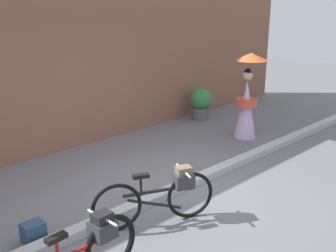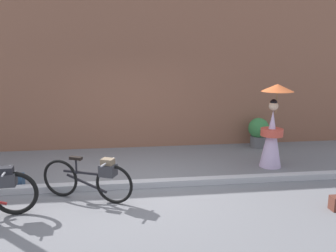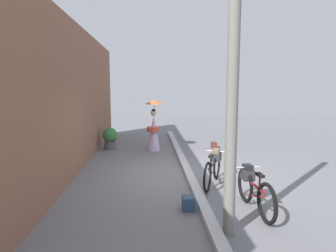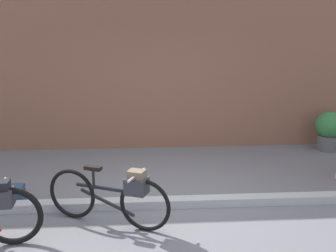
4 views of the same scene
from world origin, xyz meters
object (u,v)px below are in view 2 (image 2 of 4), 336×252
(backpack_spare, at_px, (16,181))
(potted_plant_by_door, at_px, (259,131))
(bicycle_near_officer, at_px, (91,177))
(person_with_parasol, at_px, (273,128))

(backpack_spare, bearing_deg, potted_plant_by_door, 21.23)
(bicycle_near_officer, xyz_separation_m, potted_plant_by_door, (4.19, 2.99, 0.02))
(person_with_parasol, distance_m, backpack_spare, 5.39)
(person_with_parasol, height_order, backpack_spare, person_with_parasol)
(bicycle_near_officer, distance_m, potted_plant_by_door, 5.14)
(backpack_spare, bearing_deg, bicycle_near_officer, -27.99)
(potted_plant_by_door, bearing_deg, person_with_parasol, -102.47)
(bicycle_near_officer, xyz_separation_m, backpack_spare, (-1.48, 0.79, -0.28))
(person_with_parasol, relative_size, potted_plant_by_door, 2.31)
(person_with_parasol, bearing_deg, potted_plant_by_door, 77.53)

